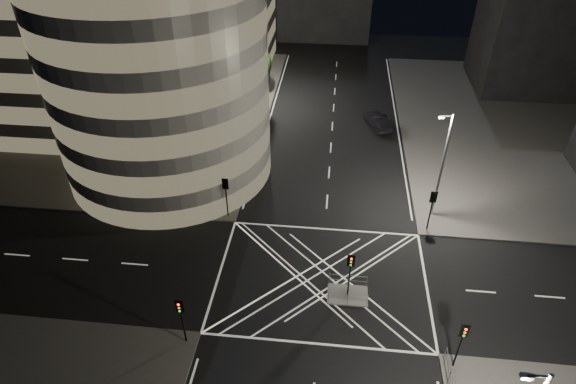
# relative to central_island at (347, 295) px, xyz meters

# --- Properties ---
(ground) EXTENTS (120.00, 120.00, 0.00)m
(ground) POSITION_rel_central_island_xyz_m (-2.00, 1.50, -0.07)
(ground) COLOR black
(ground) RESTS_ON ground
(sidewalk_far_left) EXTENTS (42.00, 42.00, 0.15)m
(sidewalk_far_left) POSITION_rel_central_island_xyz_m (-31.00, 28.50, 0.00)
(sidewalk_far_left) COLOR #4F4D4A
(sidewalk_far_left) RESTS_ON ground
(central_island) EXTENTS (3.00, 2.00, 0.15)m
(central_island) POSITION_rel_central_island_xyz_m (0.00, 0.00, 0.00)
(central_island) COLOR slate
(central_island) RESTS_ON ground
(office_tower_curved) EXTENTS (30.00, 29.00, 27.20)m
(office_tower_curved) POSITION_rel_central_island_xyz_m (-22.74, 20.24, 12.58)
(office_tower_curved) COLOR gray
(office_tower_curved) RESTS_ON sidewalk_far_left
(building_right_far) EXTENTS (14.00, 12.00, 15.00)m
(building_right_far) POSITION_rel_central_island_xyz_m (24.00, 41.50, 7.58)
(building_right_far) COLOR black
(building_right_far) RESTS_ON sidewalk_far_right
(tree_a) EXTENTS (4.86, 4.86, 6.91)m
(tree_a) POSITION_rel_central_island_xyz_m (-12.50, 10.50, 4.18)
(tree_a) COLOR black
(tree_a) RESTS_ON sidewalk_far_left
(tree_b) EXTENTS (5.09, 5.09, 7.67)m
(tree_b) POSITION_rel_central_island_xyz_m (-12.50, 16.50, 4.81)
(tree_b) COLOR black
(tree_b) RESTS_ON sidewalk_far_left
(tree_c) EXTENTS (3.60, 3.60, 6.23)m
(tree_c) POSITION_rel_central_island_xyz_m (-12.50, 22.50, 4.22)
(tree_c) COLOR black
(tree_c) RESTS_ON sidewalk_far_left
(tree_d) EXTENTS (5.57, 5.57, 8.13)m
(tree_d) POSITION_rel_central_island_xyz_m (-12.50, 28.50, 5.00)
(tree_d) COLOR black
(tree_d) RESTS_ON sidewalk_far_left
(tree_e) EXTENTS (4.31, 4.31, 6.50)m
(tree_e) POSITION_rel_central_island_xyz_m (-12.50, 34.50, 4.09)
(tree_e) COLOR black
(tree_e) RESTS_ON sidewalk_far_left
(traffic_signal_fl) EXTENTS (0.55, 0.22, 4.00)m
(traffic_signal_fl) POSITION_rel_central_island_xyz_m (-10.80, 8.30, 2.84)
(traffic_signal_fl) COLOR black
(traffic_signal_fl) RESTS_ON sidewalk_far_left
(traffic_signal_nl) EXTENTS (0.55, 0.22, 4.00)m
(traffic_signal_nl) POSITION_rel_central_island_xyz_m (-10.80, -5.30, 2.84)
(traffic_signal_nl) COLOR black
(traffic_signal_nl) RESTS_ON sidewalk_near_left
(traffic_signal_fr) EXTENTS (0.55, 0.22, 4.00)m
(traffic_signal_fr) POSITION_rel_central_island_xyz_m (6.80, 8.30, 2.84)
(traffic_signal_fr) COLOR black
(traffic_signal_fr) RESTS_ON sidewalk_far_right
(traffic_signal_nr) EXTENTS (0.55, 0.22, 4.00)m
(traffic_signal_nr) POSITION_rel_central_island_xyz_m (6.80, -5.30, 2.84)
(traffic_signal_nr) COLOR black
(traffic_signal_nr) RESTS_ON sidewalk_near_right
(traffic_signal_island) EXTENTS (0.55, 0.22, 4.00)m
(traffic_signal_island) POSITION_rel_central_island_xyz_m (0.00, 0.00, 2.84)
(traffic_signal_island) COLOR black
(traffic_signal_island) RESTS_ON central_island
(street_lamp_left_near) EXTENTS (1.25, 0.25, 10.00)m
(street_lamp_left_near) POSITION_rel_central_island_xyz_m (-11.44, 13.50, 5.47)
(street_lamp_left_near) COLOR slate
(street_lamp_left_near) RESTS_ON sidewalk_far_left
(street_lamp_left_far) EXTENTS (1.25, 0.25, 10.00)m
(street_lamp_left_far) POSITION_rel_central_island_xyz_m (-11.44, 31.50, 5.47)
(street_lamp_left_far) COLOR slate
(street_lamp_left_far) RESTS_ON sidewalk_far_left
(street_lamp_right_far) EXTENTS (1.25, 0.25, 10.00)m
(street_lamp_right_far) POSITION_rel_central_island_xyz_m (7.44, 10.50, 5.47)
(street_lamp_right_far) COLOR slate
(street_lamp_right_far) RESTS_ON sidewalk_far_right
(railing_island_south) EXTENTS (2.80, 0.06, 1.10)m
(railing_island_south) POSITION_rel_central_island_xyz_m (0.00, -0.90, 0.62)
(railing_island_south) COLOR slate
(railing_island_south) RESTS_ON central_island
(railing_island_north) EXTENTS (2.80, 0.06, 1.10)m
(railing_island_north) POSITION_rel_central_island_xyz_m (0.00, 0.90, 0.62)
(railing_island_north) COLOR slate
(railing_island_north) RESTS_ON central_island
(sedan) EXTENTS (3.33, 5.24, 1.63)m
(sedan) POSITION_rel_central_island_xyz_m (3.33, 26.80, 0.74)
(sedan) COLOR black
(sedan) RESTS_ON ground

